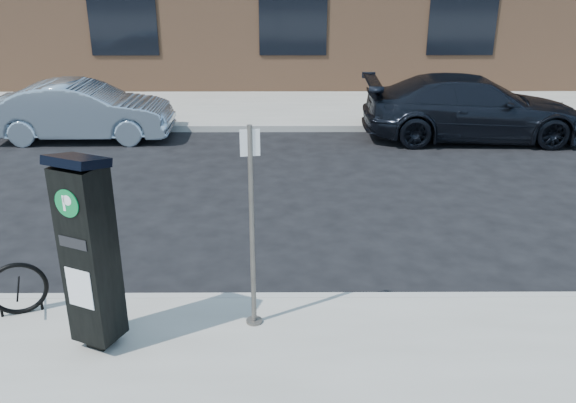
{
  "coord_description": "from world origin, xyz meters",
  "views": [
    {
      "loc": [
        -0.25,
        -6.58,
        4.1
      ],
      "look_at": [
        -0.21,
        0.5,
        1.2
      ],
      "focal_mm": 38.0,
      "sensor_mm": 36.0,
      "label": 1
    }
  ],
  "objects_px": {
    "bike_rack": "(18,289)",
    "car_dark": "(472,108)",
    "parking_kiosk": "(89,252)",
    "car_silver": "(83,111)",
    "sign_pole": "(252,231)"
  },
  "relations": [
    {
      "from": "parking_kiosk",
      "to": "bike_rack",
      "type": "bearing_deg",
      "value": 175.39
    },
    {
      "from": "car_silver",
      "to": "bike_rack",
      "type": "bearing_deg",
      "value": -169.38
    },
    {
      "from": "car_dark",
      "to": "sign_pole",
      "type": "bearing_deg",
      "value": 151.03
    },
    {
      "from": "bike_rack",
      "to": "car_dark",
      "type": "xyz_separation_m",
      "value": [
        7.5,
        7.8,
        0.26
      ]
    },
    {
      "from": "parking_kiosk",
      "to": "car_dark",
      "type": "distance_m",
      "value": 10.58
    },
    {
      "from": "car_silver",
      "to": "car_dark",
      "type": "xyz_separation_m",
      "value": [
        9.11,
        0.0,
        0.06
      ]
    },
    {
      "from": "sign_pole",
      "to": "car_dark",
      "type": "distance_m",
      "value": 9.33
    },
    {
      "from": "parking_kiosk",
      "to": "car_dark",
      "type": "bearing_deg",
      "value": 77.42
    },
    {
      "from": "sign_pole",
      "to": "car_dark",
      "type": "xyz_separation_m",
      "value": [
        4.74,
        8.01,
        -0.57
      ]
    },
    {
      "from": "car_silver",
      "to": "sign_pole",
      "type": "bearing_deg",
      "value": -152.48
    },
    {
      "from": "bike_rack",
      "to": "car_dark",
      "type": "height_order",
      "value": "car_dark"
    },
    {
      "from": "car_silver",
      "to": "car_dark",
      "type": "relative_size",
      "value": 0.81
    },
    {
      "from": "sign_pole",
      "to": "bike_rack",
      "type": "distance_m",
      "value": 2.88
    },
    {
      "from": "sign_pole",
      "to": "car_silver",
      "type": "bearing_deg",
      "value": 108.51
    },
    {
      "from": "car_silver",
      "to": "car_dark",
      "type": "height_order",
      "value": "car_dark"
    }
  ]
}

